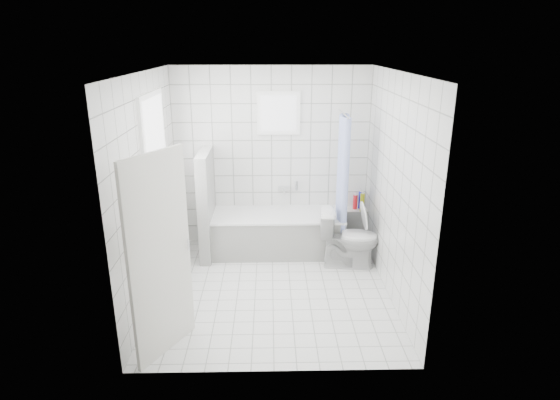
{
  "coord_description": "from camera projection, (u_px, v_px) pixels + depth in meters",
  "views": [
    {
      "loc": [
        -0.02,
        -5.1,
        2.91
      ],
      "look_at": [
        0.1,
        0.35,
        1.05
      ],
      "focal_mm": 30.0,
      "sensor_mm": 36.0,
      "label": 1
    }
  ],
  "objects": [
    {
      "name": "curtain_rod",
      "position": [
        343.0,
        113.0,
        6.18
      ],
      "size": [
        0.02,
        0.8,
        0.02
      ],
      "primitive_type": "cylinder",
      "rotation": [
        1.57,
        0.0,
        0.0
      ],
      "color": "silver",
      "rests_on": "wall_back"
    },
    {
      "name": "wall_right",
      "position": [
        394.0,
        188.0,
        5.37
      ],
      "size": [
        0.02,
        3.0,
        2.6
      ],
      "primitive_type": "cube",
      "color": "white",
      "rests_on": "ground"
    },
    {
      "name": "ceiling",
      "position": [
        272.0,
        72.0,
        4.92
      ],
      "size": [
        3.0,
        3.0,
        0.0
      ],
      "primitive_type": "plane",
      "rotation": [
        3.14,
        0.0,
        0.0
      ],
      "color": "white",
      "rests_on": "ground"
    },
    {
      "name": "door",
      "position": [
        160.0,
        257.0,
        4.35
      ],
      "size": [
        0.43,
        0.72,
        2.0
      ],
      "primitive_type": "cube",
      "rotation": [
        0.0,
        0.0,
        -0.52
      ],
      "color": "silver",
      "rests_on": "ground"
    },
    {
      "name": "wall_left",
      "position": [
        149.0,
        190.0,
        5.31
      ],
      "size": [
        0.02,
        3.0,
        2.6
      ],
      "primitive_type": "cube",
      "color": "white",
      "rests_on": "ground"
    },
    {
      "name": "wall_front",
      "position": [
        273.0,
        243.0,
        3.92
      ],
      "size": [
        2.8,
        0.02,
        2.6
      ],
      "primitive_type": "cube",
      "color": "white",
      "rests_on": "ground"
    },
    {
      "name": "tub_faucet",
      "position": [
        284.0,
        189.0,
        6.87
      ],
      "size": [
        0.18,
        0.06,
        0.06
      ],
      "primitive_type": "cube",
      "color": "silver",
      "rests_on": "wall_back"
    },
    {
      "name": "window_back",
      "position": [
        279.0,
        113.0,
        6.51
      ],
      "size": [
        0.5,
        0.01,
        0.5
      ],
      "primitive_type": "cube",
      "color": "white",
      "rests_on": "wall_back"
    },
    {
      "name": "wall_back",
      "position": [
        272.0,
        158.0,
        6.76
      ],
      "size": [
        2.8,
        0.02,
        2.6
      ],
      "primitive_type": "cube",
      "color": "white",
      "rests_on": "ground"
    },
    {
      "name": "tiled_ledge",
      "position": [
        358.0,
        226.0,
        7.01
      ],
      "size": [
        0.4,
        0.24,
        0.55
      ],
      "primitive_type": "cube",
      "color": "white",
      "rests_on": "ground"
    },
    {
      "name": "sill_bottles",
      "position": [
        164.0,
        206.0,
        5.6
      ],
      "size": [
        0.16,
        0.79,
        0.29
      ],
      "color": "#FC62C2",
      "rests_on": "window_sill"
    },
    {
      "name": "partition_wall",
      "position": [
        207.0,
        204.0,
        6.52
      ],
      "size": [
        0.15,
        0.85,
        1.5
      ],
      "primitive_type": "cube",
      "color": "white",
      "rests_on": "ground"
    },
    {
      "name": "toilet",
      "position": [
        349.0,
        238.0,
        6.27
      ],
      "size": [
        0.82,
        0.53,
        0.79
      ],
      "primitive_type": "imported",
      "rotation": [
        0.0,
        0.0,
        1.46
      ],
      "color": "white",
      "rests_on": "ground"
    },
    {
      "name": "shower_curtain",
      "position": [
        342.0,
        181.0,
        6.34
      ],
      "size": [
        0.14,
        0.48,
        1.78
      ],
      "primitive_type": null,
      "color": "#4458C8",
      "rests_on": "curtain_rod"
    },
    {
      "name": "ground",
      "position": [
        273.0,
        290.0,
        5.76
      ],
      "size": [
        3.0,
        3.0,
        0.0
      ],
      "primitive_type": "plane",
      "color": "white",
      "rests_on": "ground"
    },
    {
      "name": "ledge_bottles",
      "position": [
        360.0,
        202.0,
        6.86
      ],
      "size": [
        0.15,
        0.2,
        0.27
      ],
      "color": "#C7CF15",
      "rests_on": "tiled_ledge"
    },
    {
      "name": "bathtub",
      "position": [
        278.0,
        232.0,
        6.73
      ],
      "size": [
        1.86,
        0.77,
        0.58
      ],
      "color": "white",
      "rests_on": "ground"
    },
    {
      "name": "window_sill",
      "position": [
        166.0,
        217.0,
        5.74
      ],
      "size": [
        0.18,
        1.02,
        0.08
      ],
      "primitive_type": "cube",
      "color": "white",
      "rests_on": "wall_left"
    },
    {
      "name": "window_left",
      "position": [
        157.0,
        158.0,
        5.5
      ],
      "size": [
        0.01,
        0.9,
        1.4
      ],
      "primitive_type": "cube",
      "color": "white",
      "rests_on": "wall_left"
    }
  ]
}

